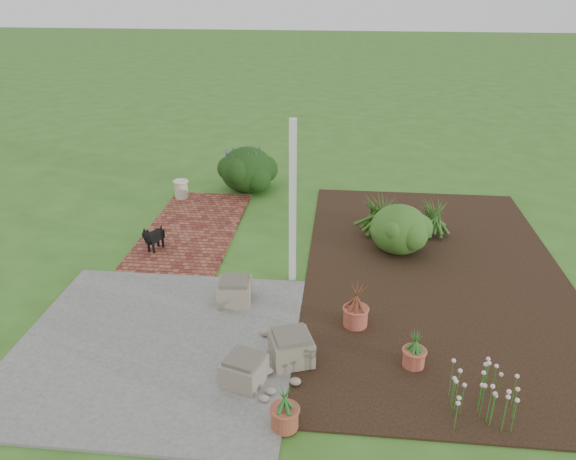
# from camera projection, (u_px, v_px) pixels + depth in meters

# --- Properties ---
(ground) EXTENTS (80.00, 80.00, 0.00)m
(ground) POSITION_uv_depth(u_px,v_px,m) (272.00, 282.00, 8.55)
(ground) COLOR #3A6720
(ground) RESTS_ON ground
(concrete_patio) EXTENTS (3.50, 3.50, 0.04)m
(concrete_patio) POSITION_uv_depth(u_px,v_px,m) (156.00, 345.00, 7.08)
(concrete_patio) COLOR #5F5F5C
(concrete_patio) RESTS_ON ground
(brick_path) EXTENTS (1.60, 3.50, 0.04)m
(brick_path) POSITION_uv_depth(u_px,v_px,m) (193.00, 228.00, 10.28)
(brick_path) COLOR maroon
(brick_path) RESTS_ON ground
(garden_bed) EXTENTS (4.00, 7.00, 0.03)m
(garden_bed) POSITION_uv_depth(u_px,v_px,m) (435.00, 274.00, 8.76)
(garden_bed) COLOR black
(garden_bed) RESTS_ON ground
(veranda_post) EXTENTS (0.10, 0.10, 2.50)m
(veranda_post) POSITION_uv_depth(u_px,v_px,m) (293.00, 204.00, 8.08)
(veranda_post) COLOR white
(veranda_post) RESTS_ON ground
(stone_trough_near) EXTENTS (0.55, 0.55, 0.29)m
(stone_trough_near) POSITION_uv_depth(u_px,v_px,m) (244.00, 371.00, 6.36)
(stone_trough_near) COLOR #726455
(stone_trough_near) RESTS_ON concrete_patio
(stone_trough_mid) EXTENTS (0.61, 0.61, 0.32)m
(stone_trough_mid) POSITION_uv_depth(u_px,v_px,m) (291.00, 349.00, 6.71)
(stone_trough_mid) COLOR gray
(stone_trough_mid) RESTS_ON concrete_patio
(stone_trough_far) EXTENTS (0.49, 0.49, 0.31)m
(stone_trough_far) POSITION_uv_depth(u_px,v_px,m) (234.00, 292.00, 7.91)
(stone_trough_far) COLOR gray
(stone_trough_far) RESTS_ON concrete_patio
(black_dog) EXTENTS (0.27, 0.48, 0.43)m
(black_dog) POSITION_uv_depth(u_px,v_px,m) (153.00, 237.00, 9.32)
(black_dog) COLOR black
(black_dog) RESTS_ON brick_path
(cream_ceramic_urn) EXTENTS (0.33, 0.33, 0.36)m
(cream_ceramic_urn) POSITION_uv_depth(u_px,v_px,m) (181.00, 189.00, 11.55)
(cream_ceramic_urn) COLOR beige
(cream_ceramic_urn) RESTS_ON brick_path
(evergreen_shrub) EXTENTS (1.05, 1.05, 0.82)m
(evergreen_shrub) POSITION_uv_depth(u_px,v_px,m) (399.00, 228.00, 9.28)
(evergreen_shrub) COLOR #1F4310
(evergreen_shrub) RESTS_ON garden_bed
(agapanthus_clump_back) EXTENTS (0.92, 0.92, 0.78)m
(agapanthus_clump_back) POSITION_uv_depth(u_px,v_px,m) (433.00, 214.00, 9.86)
(agapanthus_clump_back) COLOR #12390D
(agapanthus_clump_back) RESTS_ON garden_bed
(agapanthus_clump_front) EXTENTS (1.07, 1.07, 0.82)m
(agapanthus_clump_front) POSITION_uv_depth(u_px,v_px,m) (377.00, 210.00, 9.96)
(agapanthus_clump_front) COLOR #1A420E
(agapanthus_clump_front) RESTS_ON garden_bed
(pink_flower_patch) EXTENTS (0.95, 0.95, 0.55)m
(pink_flower_patch) POSITION_uv_depth(u_px,v_px,m) (487.00, 391.00, 5.88)
(pink_flower_patch) COLOR #113D0F
(pink_flower_patch) RESTS_ON garden_bed
(terracotta_pot_bronze) EXTENTS (0.36, 0.36, 0.26)m
(terracotta_pot_bronze) POSITION_uv_depth(u_px,v_px,m) (356.00, 316.00, 7.41)
(terracotta_pot_bronze) COLOR #B44F3D
(terracotta_pot_bronze) RESTS_ON garden_bed
(terracotta_pot_small_left) EXTENTS (0.26, 0.26, 0.22)m
(terracotta_pot_small_left) POSITION_uv_depth(u_px,v_px,m) (414.00, 358.00, 6.65)
(terracotta_pot_small_left) COLOR #B8533E
(terracotta_pot_small_left) RESTS_ON garden_bed
(terracotta_pot_small_right) EXTENTS (0.38, 0.38, 0.24)m
(terracotta_pot_small_right) POSITION_uv_depth(u_px,v_px,m) (285.00, 418.00, 5.74)
(terracotta_pot_small_right) COLOR #984933
(terracotta_pot_small_right) RESTS_ON garden_bed
(purple_flowering_bush) EXTENTS (1.48, 1.48, 0.97)m
(purple_flowering_bush) POSITION_uv_depth(u_px,v_px,m) (247.00, 168.00, 11.94)
(purple_flowering_bush) COLOR black
(purple_flowering_bush) RESTS_ON ground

